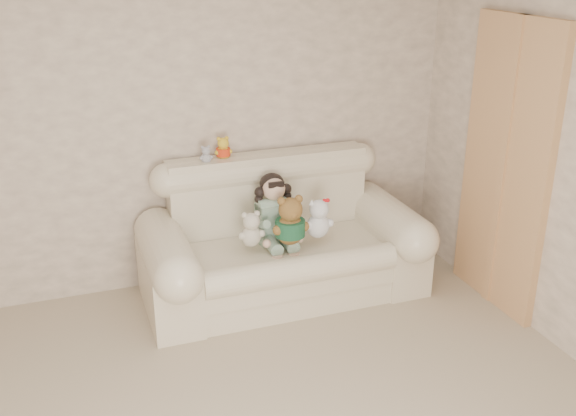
{
  "coord_description": "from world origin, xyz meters",
  "views": [
    {
      "loc": [
        -0.75,
        -2.3,
        2.52
      ],
      "look_at": [
        0.76,
        1.9,
        0.75
      ],
      "focal_mm": 41.41,
      "sensor_mm": 36.0,
      "label": 1
    }
  ],
  "objects": [
    {
      "name": "white_cat",
      "position": [
        0.99,
        1.87,
        0.68
      ],
      "size": [
        0.26,
        0.21,
        0.36
      ],
      "primitive_type": null,
      "rotation": [
        0.0,
        0.0,
        0.15
      ],
      "color": "white",
      "rests_on": "sofa"
    },
    {
      "name": "grey_mini_plush",
      "position": [
        0.27,
        2.33,
        1.09
      ],
      "size": [
        0.13,
        0.12,
        0.16
      ],
      "primitive_type": null,
      "rotation": [
        0.0,
        0.0,
        -0.43
      ],
      "color": "#AFAEB5",
      "rests_on": "sofa"
    },
    {
      "name": "door_panel",
      "position": [
        2.22,
        1.4,
        1.05
      ],
      "size": [
        0.06,
        0.9,
        2.1
      ],
      "primitive_type": "cube",
      "color": "tan",
      "rests_on": "floor"
    },
    {
      "name": "seated_child",
      "position": [
        0.71,
        2.08,
        0.69
      ],
      "size": [
        0.37,
        0.43,
        0.54
      ],
      "primitive_type": null,
      "rotation": [
        0.0,
        0.0,
        0.11
      ],
      "color": "#2A6940",
      "rests_on": "sofa"
    },
    {
      "name": "cream_teddy",
      "position": [
        0.47,
        1.88,
        0.66
      ],
      "size": [
        0.25,
        0.22,
        0.31
      ],
      "primitive_type": null,
      "rotation": [
        0.0,
        0.0,
        0.43
      ],
      "color": "beige",
      "rests_on": "sofa"
    },
    {
      "name": "sofa",
      "position": [
        0.76,
        2.0,
        0.52
      ],
      "size": [
        2.1,
        0.95,
        1.03
      ],
      "primitive_type": null,
      "color": "beige",
      "rests_on": "floor"
    },
    {
      "name": "brown_teddy",
      "position": [
        0.75,
        1.83,
        0.72
      ],
      "size": [
        0.28,
        0.22,
        0.43
      ],
      "primitive_type": null,
      "rotation": [
        0.0,
        0.0,
        -0.03
      ],
      "color": "brown",
      "rests_on": "sofa"
    },
    {
      "name": "yellow_mini_bear",
      "position": [
        0.41,
        2.38,
        1.12
      ],
      "size": [
        0.16,
        0.14,
        0.21
      ],
      "primitive_type": null,
      "rotation": [
        0.0,
        0.0,
        -0.32
      ],
      "color": "gold",
      "rests_on": "sofa"
    },
    {
      "name": "wall_back",
      "position": [
        0.0,
        2.5,
        1.3
      ],
      "size": [
        4.5,
        0.0,
        4.5
      ],
      "primitive_type": "plane",
      "rotation": [
        1.57,
        0.0,
        0.0
      ],
      "color": "beige",
      "rests_on": "ground"
    }
  ]
}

